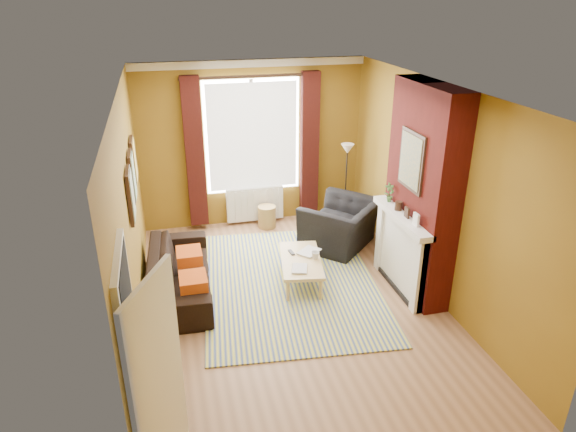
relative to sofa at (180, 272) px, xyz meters
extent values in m
plane|color=brown|center=(1.42, -0.65, -0.30)|extent=(5.50, 5.50, 0.00)
cube|color=#826019|center=(1.42, 2.10, 1.10)|extent=(3.80, 0.02, 2.80)
cube|color=#826019|center=(1.42, -3.40, 1.10)|extent=(3.80, 0.02, 2.80)
cube|color=#826019|center=(3.32, -0.65, 1.10)|extent=(0.02, 5.50, 2.80)
cube|color=#826019|center=(-0.48, -0.65, 1.10)|extent=(0.02, 5.50, 2.80)
cube|color=silver|center=(1.42, -0.65, 2.50)|extent=(3.80, 5.50, 0.01)
cube|color=#400C09|center=(3.14, -0.65, 1.10)|extent=(0.35, 1.40, 2.80)
cube|color=silver|center=(2.95, -0.65, 0.25)|extent=(0.12, 1.30, 1.10)
cube|color=silver|center=(2.90, -0.65, 0.78)|extent=(0.22, 1.40, 0.08)
cube|color=silver|center=(2.93, -1.23, 0.22)|extent=(0.16, 0.14, 1.04)
cube|color=silver|center=(2.93, -0.07, 0.22)|extent=(0.16, 0.14, 1.04)
cube|color=black|center=(2.98, -0.65, 0.15)|extent=(0.06, 0.80, 0.90)
cube|color=black|center=(2.96, -0.65, -0.27)|extent=(0.20, 1.00, 0.06)
cube|color=silver|center=(2.91, -1.00, 0.90)|extent=(0.03, 0.12, 0.16)
cube|color=black|center=(2.91, -0.75, 0.89)|extent=(0.03, 0.10, 0.14)
cylinder|color=black|center=(2.91, -0.50, 0.88)|extent=(0.10, 0.10, 0.12)
cube|color=black|center=(2.96, -0.65, 1.55)|extent=(0.03, 0.60, 0.75)
cube|color=#AC8B3A|center=(2.93, -0.65, 1.55)|extent=(0.01, 0.52, 0.66)
cube|color=silver|center=(1.42, 2.06, 2.44)|extent=(3.80, 0.08, 0.12)
cube|color=white|center=(1.42, 2.07, 1.25)|extent=(1.60, 0.04, 1.90)
cube|color=white|center=(1.42, 2.03, 1.25)|extent=(1.50, 0.02, 1.80)
cube|color=silver|center=(1.42, 2.05, 1.25)|extent=(0.06, 0.04, 1.90)
cube|color=#38100C|center=(0.44, 1.98, 1.05)|extent=(0.30, 0.16, 2.50)
cube|color=#38100C|center=(2.40, 1.98, 1.05)|extent=(0.30, 0.16, 2.50)
cylinder|color=black|center=(1.42, 1.98, 2.25)|extent=(2.30, 0.05, 0.05)
cube|color=silver|center=(1.42, 2.00, 0.05)|extent=(1.00, 0.10, 0.60)
cube|color=silver|center=(0.97, 1.94, 0.05)|extent=(0.04, 0.03, 0.56)
cube|color=silver|center=(1.08, 1.94, 0.05)|extent=(0.04, 0.03, 0.56)
cube|color=silver|center=(1.19, 1.94, 0.05)|extent=(0.04, 0.03, 0.56)
cube|color=silver|center=(1.30, 1.94, 0.05)|extent=(0.04, 0.03, 0.56)
cube|color=silver|center=(1.41, 1.94, 0.05)|extent=(0.04, 0.03, 0.56)
cube|color=silver|center=(1.52, 1.94, 0.05)|extent=(0.04, 0.03, 0.56)
cube|color=silver|center=(1.63, 1.94, 0.05)|extent=(0.04, 0.03, 0.56)
cube|color=silver|center=(1.74, 1.94, 0.05)|extent=(0.04, 0.03, 0.56)
cube|color=silver|center=(1.85, 1.94, 0.05)|extent=(0.04, 0.03, 0.56)
cube|color=black|center=(-0.45, -0.75, 1.45)|extent=(0.04, 0.44, 0.58)
cube|color=orange|center=(-0.43, -0.75, 1.45)|extent=(0.01, 0.38, 0.52)
cube|color=black|center=(-0.45, -0.10, 1.45)|extent=(0.04, 0.44, 0.58)
cube|color=#2F8F4B|center=(-0.43, -0.10, 1.45)|extent=(0.01, 0.38, 0.52)
cube|color=black|center=(-0.45, 0.55, 1.45)|extent=(0.04, 0.44, 0.58)
cube|color=orange|center=(-0.43, 0.55, 1.45)|extent=(0.01, 0.38, 0.52)
cube|color=silver|center=(-0.46, -2.70, 0.70)|extent=(0.05, 0.94, 2.06)
cube|color=black|center=(-0.44, -2.70, 0.70)|extent=(0.02, 0.80, 1.98)
cube|color=silver|center=(-0.26, -3.06, 0.70)|extent=(0.37, 0.74, 1.98)
imported|color=#407534|center=(2.91, -0.20, 0.96)|extent=(0.14, 0.10, 0.27)
cube|color=#B5430F|center=(0.15, -0.60, 0.17)|extent=(0.34, 0.40, 0.16)
cube|color=#B5430F|center=(0.15, 0.10, 0.17)|extent=(0.34, 0.40, 0.16)
cube|color=#33488E|center=(1.51, -0.17, -0.29)|extent=(2.70, 3.52, 0.02)
imported|color=black|center=(0.00, 0.00, 0.00)|extent=(0.91, 2.08, 0.60)
imported|color=black|center=(2.57, 0.75, 0.08)|extent=(1.53, 1.53, 0.75)
cube|color=#D1B679|center=(1.67, -0.17, 0.04)|extent=(0.73, 1.17, 0.05)
cylinder|color=#D1B679|center=(1.36, -0.62, -0.14)|extent=(0.05, 0.05, 0.32)
cylinder|color=#D1B679|center=(1.80, -0.69, -0.14)|extent=(0.05, 0.05, 0.32)
cylinder|color=#D1B679|center=(1.53, 0.36, -0.14)|extent=(0.05, 0.05, 0.32)
cylinder|color=#D1B679|center=(1.97, 0.28, -0.14)|extent=(0.05, 0.05, 0.32)
cylinder|color=olive|center=(1.58, 1.75, -0.10)|extent=(0.37, 0.37, 0.39)
cylinder|color=black|center=(2.90, 1.46, -0.28)|extent=(0.27, 0.27, 0.03)
cylinder|color=black|center=(2.90, 1.46, 0.41)|extent=(0.03, 0.03, 1.37)
cone|color=beige|center=(2.90, 1.46, 1.10)|extent=(0.27, 0.27, 0.16)
imported|color=#999999|center=(1.47, -0.42, 0.08)|extent=(0.28, 0.32, 0.03)
imported|color=#999999|center=(1.75, 0.08, 0.08)|extent=(0.40, 0.39, 0.02)
imported|color=#999999|center=(1.86, -0.21, 0.12)|extent=(0.14, 0.14, 0.10)
cube|color=#252528|center=(1.58, 0.03, 0.08)|extent=(0.07, 0.16, 0.02)
camera|label=1|loc=(-0.04, -6.24, 3.52)|focal=32.00mm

